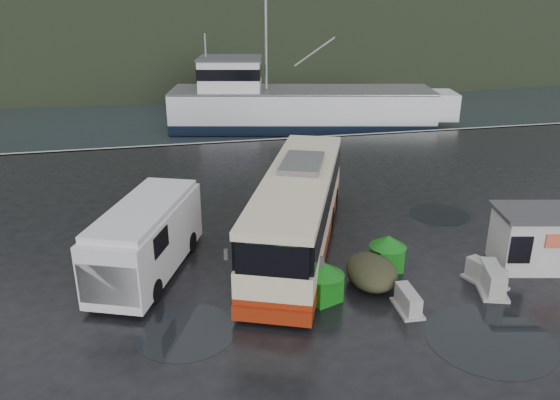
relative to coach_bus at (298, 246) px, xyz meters
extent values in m
plane|color=black|center=(-0.27, -2.83, 0.00)|extent=(160.00, 160.00, 0.00)
cube|color=black|center=(-0.27, 107.17, 0.00)|extent=(300.00, 180.00, 0.02)
cube|color=#999993|center=(-0.27, 17.17, 0.00)|extent=(160.00, 0.60, 1.50)
ellipsoid|color=black|center=(9.73, 247.17, 0.00)|extent=(780.00, 540.00, 570.00)
cylinder|color=black|center=(4.11, -7.55, 0.01)|extent=(3.88, 3.88, 0.01)
cylinder|color=black|center=(7.38, 1.88, 0.01)|extent=(2.78, 2.78, 0.01)
cylinder|color=black|center=(-4.90, -5.17, 0.01)|extent=(3.21, 3.21, 0.01)
camera|label=1|loc=(-5.08, -19.81, 9.90)|focal=35.00mm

